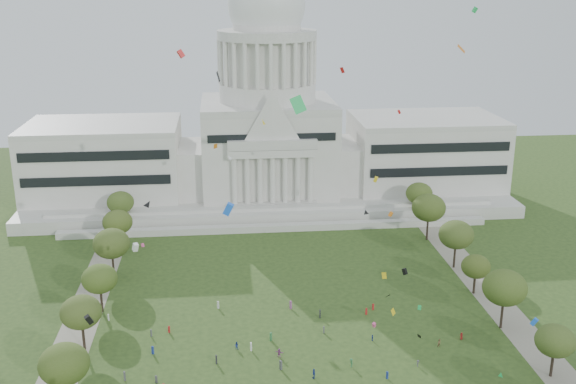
# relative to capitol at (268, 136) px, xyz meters

# --- Properties ---
(capitol) EXTENTS (160.00, 64.50, 91.30)m
(capitol) POSITION_rel_capitol_xyz_m (0.00, 0.00, 0.00)
(capitol) COLOR beige
(capitol) RESTS_ON ground
(path_left) EXTENTS (8.00, 160.00, 0.04)m
(path_left) POSITION_rel_capitol_xyz_m (-48.00, -83.59, -22.28)
(path_left) COLOR gray
(path_left) RESTS_ON ground
(path_right) EXTENTS (8.00, 160.00, 0.04)m
(path_right) POSITION_rel_capitol_xyz_m (48.00, -83.59, -22.28)
(path_right) COLOR gray
(path_right) RESTS_ON ground
(row_tree_l_1) EXTENTS (8.86, 8.86, 12.59)m
(row_tree_l_1) POSITION_rel_capitol_xyz_m (-44.07, -116.55, -13.34)
(row_tree_l_1) COLOR black
(row_tree_l_1) RESTS_ON ground
(row_tree_r_1) EXTENTS (7.58, 7.58, 10.78)m
(row_tree_r_1) POSITION_rel_capitol_xyz_m (46.22, -115.34, -14.64)
(row_tree_r_1) COLOR black
(row_tree_r_1) RESTS_ON ground
(row_tree_l_2) EXTENTS (8.42, 8.42, 11.97)m
(row_tree_l_2) POSITION_rel_capitol_xyz_m (-45.04, -96.29, -13.79)
(row_tree_l_2) COLOR black
(row_tree_l_2) RESTS_ON ground
(row_tree_r_2) EXTENTS (9.55, 9.55, 13.58)m
(row_tree_r_2) POSITION_rel_capitol_xyz_m (44.17, -96.15, -12.64)
(row_tree_r_2) COLOR black
(row_tree_r_2) RESTS_ON ground
(row_tree_l_3) EXTENTS (8.12, 8.12, 11.55)m
(row_tree_l_3) POSITION_rel_capitol_xyz_m (-44.09, -79.67, -14.09)
(row_tree_l_3) COLOR black
(row_tree_l_3) RESTS_ON ground
(row_tree_r_3) EXTENTS (7.01, 7.01, 9.98)m
(row_tree_r_3) POSITION_rel_capitol_xyz_m (44.40, -79.10, -15.21)
(row_tree_r_3) COLOR black
(row_tree_r_3) RESTS_ON ground
(row_tree_l_4) EXTENTS (9.29, 9.29, 13.21)m
(row_tree_l_4) POSITION_rel_capitol_xyz_m (-44.08, -61.17, -12.90)
(row_tree_l_4) COLOR black
(row_tree_l_4) RESTS_ON ground
(row_tree_r_4) EXTENTS (9.19, 9.19, 13.06)m
(row_tree_r_4) POSITION_rel_capitol_xyz_m (44.76, -63.55, -13.01)
(row_tree_r_4) COLOR black
(row_tree_r_4) RESTS_ON ground
(row_tree_l_5) EXTENTS (8.33, 8.33, 11.85)m
(row_tree_l_5) POSITION_rel_capitol_xyz_m (-45.22, -42.58, -13.88)
(row_tree_l_5) COLOR black
(row_tree_l_5) RESTS_ON ground
(row_tree_r_5) EXTENTS (9.82, 9.82, 13.96)m
(row_tree_r_5) POSITION_rel_capitol_xyz_m (43.49, -43.40, -12.37)
(row_tree_r_5) COLOR black
(row_tree_r_5) RESTS_ON ground
(row_tree_l_6) EXTENTS (8.19, 8.19, 11.64)m
(row_tree_l_6) POSITION_rel_capitol_xyz_m (-46.87, -24.45, -14.02)
(row_tree_l_6) COLOR black
(row_tree_l_6) RESTS_ON ground
(row_tree_r_6) EXTENTS (8.42, 8.42, 11.97)m
(row_tree_r_6) POSITION_rel_capitol_xyz_m (45.96, -25.46, -13.79)
(row_tree_r_6) COLOR black
(row_tree_r_6) RESTS_ON ground
(person_0) EXTENTS (0.84, 0.93, 1.59)m
(person_0) POSITION_rel_capitol_xyz_m (33.87, -100.13, -21.50)
(person_0) COLOR #B21E1E
(person_0) RESTS_ON ground
(person_2) EXTENTS (0.96, 0.88, 1.68)m
(person_2) POSITION_rel_capitol_xyz_m (28.33, -102.47, -21.45)
(person_2) COLOR olive
(person_2) RESTS_ON ground
(person_3) EXTENTS (0.81, 1.27, 1.83)m
(person_3) POSITION_rel_capitol_xyz_m (8.55, -108.34, -21.38)
(person_3) COLOR #33723F
(person_3) RESTS_ON ground
(person_4) EXTENTS (0.80, 1.27, 2.03)m
(person_4) POSITION_rel_capitol_xyz_m (0.69, -111.49, -21.28)
(person_4) COLOR navy
(person_4) RESTS_ON ground
(person_5) EXTENTS (1.87, 1.38, 1.88)m
(person_5) POSITION_rel_capitol_xyz_m (-5.25, -103.29, -21.35)
(person_5) COLOR #994C8C
(person_5) RESTS_ON ground
(person_8) EXTENTS (0.94, 0.74, 1.70)m
(person_8) POSITION_rel_capitol_xyz_m (-13.76, -99.37, -21.45)
(person_8) COLOR navy
(person_8) RESTS_ON ground
(person_9) EXTENTS (0.95, 1.04, 1.45)m
(person_9) POSITION_rel_capitol_xyz_m (21.70, -109.55, -21.57)
(person_9) COLOR #4C4C51
(person_9) RESTS_ON ground
(person_10) EXTENTS (0.49, 0.85, 1.43)m
(person_10) POSITION_rel_capitol_xyz_m (14.91, -98.87, -21.58)
(person_10) COLOR navy
(person_10) RESTS_ON ground
(distant_crowd) EXTENTS (60.62, 41.00, 1.95)m
(distant_crowd) POSITION_rel_capitol_xyz_m (-14.33, -100.46, -21.42)
(distant_crowd) COLOR #33723F
(distant_crowd) RESTS_ON ground
(kite_swarm) EXTENTS (85.26, 99.77, 64.87)m
(kite_swarm) POSITION_rel_capitol_xyz_m (-0.49, -105.09, 7.87)
(kite_swarm) COLOR red
(kite_swarm) RESTS_ON ground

